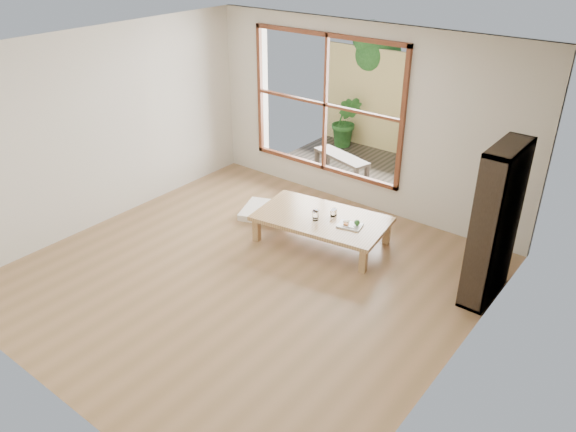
# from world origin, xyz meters

# --- Properties ---
(ground) EXTENTS (5.00, 5.00, 0.00)m
(ground) POSITION_xyz_m (0.00, 0.00, 0.00)
(ground) COLOR #9E764F
(ground) RESTS_ON ground
(low_table) EXTENTS (1.79, 1.17, 0.37)m
(low_table) POSITION_xyz_m (0.24, 1.17, 0.32)
(low_table) COLOR tan
(low_table) RESTS_ON ground
(floor_cushion) EXTENTS (0.80, 0.80, 0.09)m
(floor_cushion) POSITION_xyz_m (-0.84, 1.32, 0.05)
(floor_cushion) COLOR white
(floor_cushion) RESTS_ON ground
(bookshelf) EXTENTS (0.29, 0.80, 1.79)m
(bookshelf) POSITION_xyz_m (2.34, 1.34, 0.89)
(bookshelf) COLOR black
(bookshelf) RESTS_ON ground
(glass_tall) EXTENTS (0.08, 0.08, 0.14)m
(glass_tall) POSITION_xyz_m (0.22, 1.05, 0.44)
(glass_tall) COLOR silver
(glass_tall) RESTS_ON low_table
(glass_mid) EXTENTS (0.06, 0.06, 0.09)m
(glass_mid) POSITION_xyz_m (0.34, 1.27, 0.41)
(glass_mid) COLOR silver
(glass_mid) RESTS_ON low_table
(glass_short) EXTENTS (0.07, 0.07, 0.09)m
(glass_short) POSITION_xyz_m (0.33, 1.31, 0.41)
(glass_short) COLOR silver
(glass_short) RESTS_ON low_table
(glass_small) EXTENTS (0.07, 0.07, 0.09)m
(glass_small) POSITION_xyz_m (0.18, 1.12, 0.41)
(glass_small) COLOR silver
(glass_small) RESTS_ON low_table
(food_tray) EXTENTS (0.34, 0.28, 0.09)m
(food_tray) POSITION_xyz_m (0.67, 1.19, 0.39)
(food_tray) COLOR white
(food_tray) RESTS_ON low_table
(deck) EXTENTS (2.80, 2.00, 0.05)m
(deck) POSITION_xyz_m (-0.60, 3.56, 0.00)
(deck) COLOR #372F28
(deck) RESTS_ON ground
(garden_bench) EXTENTS (1.11, 0.60, 0.34)m
(garden_bench) POSITION_xyz_m (-0.73, 3.13, 0.30)
(garden_bench) COLOR black
(garden_bench) RESTS_ON deck
(bamboo_fence) EXTENTS (2.80, 0.06, 1.80)m
(bamboo_fence) POSITION_xyz_m (-0.60, 4.56, 0.90)
(bamboo_fence) COLOR tan
(bamboo_fence) RESTS_ON ground
(shrub_right) EXTENTS (0.91, 0.83, 0.85)m
(shrub_right) POSITION_xyz_m (0.16, 4.20, 0.45)
(shrub_right) COLOR #295D22
(shrub_right) RESTS_ON deck
(shrub_left) EXTENTS (0.64, 0.58, 0.96)m
(shrub_left) POSITION_xyz_m (-1.38, 4.26, 0.51)
(shrub_left) COLOR #295D22
(shrub_left) RESTS_ON deck
(garden_tree) EXTENTS (1.04, 0.85, 2.22)m
(garden_tree) POSITION_xyz_m (-1.28, 4.86, 1.63)
(garden_tree) COLOR #4C3D2D
(garden_tree) RESTS_ON ground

